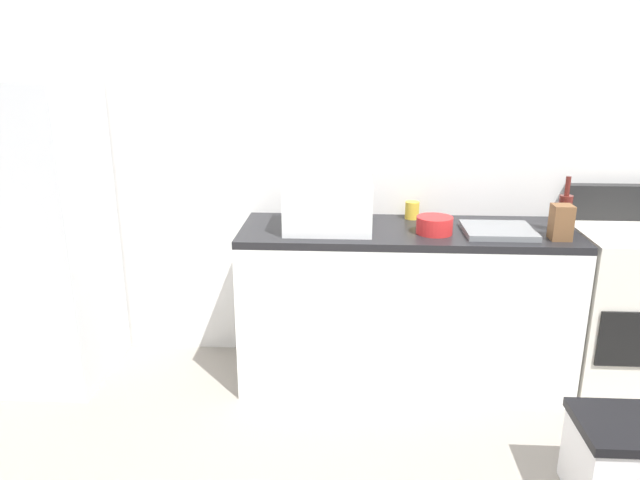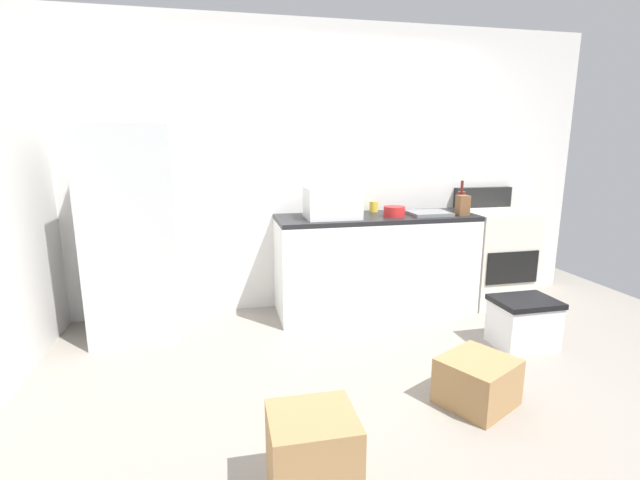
{
  "view_description": "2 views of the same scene",
  "coord_description": "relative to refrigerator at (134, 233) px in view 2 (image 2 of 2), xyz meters",
  "views": [
    {
      "loc": [
        -0.0,
        -1.92,
        1.79
      ],
      "look_at": [
        -0.16,
        0.84,
        0.94
      ],
      "focal_mm": 33.43,
      "sensor_mm": 36.0,
      "label": 1
    },
    {
      "loc": [
        -1.09,
        -2.64,
        1.56
      ],
      "look_at": [
        -0.33,
        0.72,
        0.81
      ],
      "focal_mm": 25.58,
      "sensor_mm": 36.0,
      "label": 2
    }
  ],
  "objects": [
    {
      "name": "ground_plane",
      "position": [
        1.75,
        -1.15,
        -0.84
      ],
      "size": [
        6.0,
        6.0,
        0.0
      ],
      "primitive_type": "plane",
      "color": "gray"
    },
    {
      "name": "wall_back",
      "position": [
        1.75,
        0.4,
        0.46
      ],
      "size": [
        5.0,
        0.1,
        2.6
      ],
      "primitive_type": "cube",
      "color": "silver",
      "rests_on": "ground_plane"
    },
    {
      "name": "kitchen_counter",
      "position": [
        2.05,
        0.05,
        -0.39
      ],
      "size": [
        1.8,
        0.6,
        0.9
      ],
      "color": "white",
      "rests_on": "ground_plane"
    },
    {
      "name": "refrigerator",
      "position": [
        0.0,
        0.0,
        0.0
      ],
      "size": [
        0.68,
        0.66,
        1.68
      ],
      "primitive_type": "cube",
      "color": "silver",
      "rests_on": "ground_plane"
    },
    {
      "name": "stove_oven",
      "position": [
        3.27,
        0.06,
        -0.37
      ],
      "size": [
        0.6,
        0.61,
        1.1
      ],
      "color": "silver",
      "rests_on": "ground_plane"
    },
    {
      "name": "microwave",
      "position": [
        1.63,
        0.0,
        0.2
      ],
      "size": [
        0.46,
        0.34,
        0.27
      ],
      "primitive_type": "cube",
      "color": "white",
      "rests_on": "kitchen_counter"
    },
    {
      "name": "sink_basin",
      "position": [
        2.52,
        -0.01,
        0.08
      ],
      "size": [
        0.36,
        0.32,
        0.03
      ],
      "primitive_type": "cube",
      "color": "slate",
      "rests_on": "kitchen_counter"
    },
    {
      "name": "wine_bottle",
      "position": [
        2.87,
        0.02,
        0.17
      ],
      "size": [
        0.07,
        0.07,
        0.3
      ],
      "color": "#591E19",
      "rests_on": "kitchen_counter"
    },
    {
      "name": "coffee_mug",
      "position": [
        2.1,
        0.26,
        0.11
      ],
      "size": [
        0.08,
        0.08,
        0.1
      ],
      "primitive_type": "cylinder",
      "color": "gold",
      "rests_on": "kitchen_counter"
    },
    {
      "name": "knife_block",
      "position": [
        2.81,
        -0.11,
        0.15
      ],
      "size": [
        0.1,
        0.1,
        0.18
      ],
      "primitive_type": "cube",
      "color": "brown",
      "rests_on": "kitchen_counter"
    },
    {
      "name": "mixing_bowl",
      "position": [
        2.19,
        -0.03,
        0.11
      ],
      "size": [
        0.19,
        0.19,
        0.09
      ],
      "primitive_type": "cylinder",
      "color": "red",
      "rests_on": "kitchen_counter"
    },
    {
      "name": "cardboard_box_large",
      "position": [
        1.0,
        -2.12,
        -0.63
      ],
      "size": [
        0.37,
        0.34,
        0.43
      ],
      "primitive_type": "cube",
      "rotation": [
        0.0,
        0.0,
        -0.01
      ],
      "color": "#A37A4C",
      "rests_on": "ground_plane"
    },
    {
      "name": "cardboard_box_medium",
      "position": [
        2.13,
        -1.57,
        -0.7
      ],
      "size": [
        0.53,
        0.52,
        0.29
      ],
      "primitive_type": "cube",
      "rotation": [
        0.0,
        0.0,
        0.48
      ],
      "color": "#A37A4C",
      "rests_on": "ground_plane"
    },
    {
      "name": "storage_bin",
      "position": [
        2.91,
        -0.93,
        -0.65
      ],
      "size": [
        0.46,
        0.36,
        0.38
      ],
      "color": "silver",
      "rests_on": "ground_plane"
    }
  ]
}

